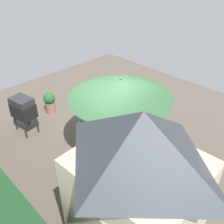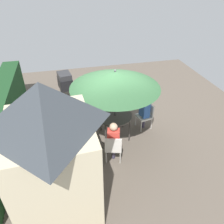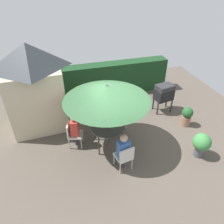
{
  "view_description": "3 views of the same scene",
  "coord_description": "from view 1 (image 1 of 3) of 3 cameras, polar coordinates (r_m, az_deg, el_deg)",
  "views": [
    {
      "loc": [
        -4.35,
        4.04,
        4.85
      ],
      "look_at": [
        -0.29,
        0.02,
        1.18
      ],
      "focal_mm": 39.82,
      "sensor_mm": 36.0,
      "label": 1
    },
    {
      "loc": [
        -6.17,
        1.46,
        4.71
      ],
      "look_at": [
        -0.52,
        0.12,
        0.86
      ],
      "focal_mm": 35.17,
      "sensor_mm": 36.0,
      "label": 2
    },
    {
      "loc": [
        -2.0,
        -5.25,
        5.13
      ],
      "look_at": [
        -0.43,
        0.14,
        1.27
      ],
      "focal_mm": 34.44,
      "sensor_mm": 36.0,
      "label": 3
    }
  ],
  "objects": [
    {
      "name": "potted_plant_by_grill",
      "position": [
        9.39,
        -4.66,
        5.12
      ],
      "size": [
        0.57,
        0.57,
        0.85
      ],
      "color": "#4C4C51",
      "rests_on": "ground"
    },
    {
      "name": "potted_plant_by_shed",
      "position": [
        9.02,
        -14.1,
        2.24
      ],
      "size": [
        0.41,
        0.41,
        0.77
      ],
      "color": "#936651",
      "rests_on": "ground"
    },
    {
      "name": "chair_far_side",
      "position": [
        7.79,
        6.56,
        -1.25
      ],
      "size": [
        0.53,
        0.54,
        0.9
      ],
      "color": "silver",
      "rests_on": "ground"
    },
    {
      "name": "patio_umbrella",
      "position": [
        6.14,
        1.96,
        5.44
      ],
      "size": [
        2.65,
        2.65,
        2.34
      ],
      "color": "#4C4C51",
      "rests_on": "ground"
    },
    {
      "name": "person_in_blue",
      "position": [
        7.58,
        6.36,
        0.1
      ],
      "size": [
        0.38,
        0.3,
        1.26
      ],
      "color": "#3866B2",
      "rests_on": "ground"
    },
    {
      "name": "chair_toward_hedge",
      "position": [
        6.98,
        -6.46,
        -5.81
      ],
      "size": [
        0.65,
        0.65,
        0.9
      ],
      "color": "silver",
      "rests_on": "ground"
    },
    {
      "name": "garden_shed",
      "position": [
        4.2,
        5.73,
        -17.92
      ],
      "size": [
        2.08,
        1.85,
        3.16
      ],
      "color": "#C6B793",
      "rests_on": "ground"
    },
    {
      "name": "bbq_grill",
      "position": [
        8.05,
        -19.76,
        0.8
      ],
      "size": [
        0.78,
        0.61,
        1.2
      ],
      "color": "black",
      "rests_on": "ground"
    },
    {
      "name": "patio_table",
      "position": [
        6.85,
        1.75,
        -4.44
      ],
      "size": [
        1.1,
        1.1,
        0.79
      ],
      "color": "#47423D",
      "rests_on": "ground"
    },
    {
      "name": "chair_near_shed",
      "position": [
        6.25,
        7.18,
        -11.42
      ],
      "size": [
        0.57,
        0.57,
        0.9
      ],
      "color": "silver",
      "rests_on": "ground"
    },
    {
      "name": "ground_plane",
      "position": [
        7.66,
        -1.41,
        -6.53
      ],
      "size": [
        11.0,
        11.0,
        0.0
      ],
      "primitive_type": "plane",
      "color": "brown"
    },
    {
      "name": "person_in_red",
      "position": [
        6.12,
        6.88,
        -9.18
      ],
      "size": [
        0.32,
        0.39,
        1.26
      ],
      "color": "#CC3D33",
      "rests_on": "ground"
    }
  ]
}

